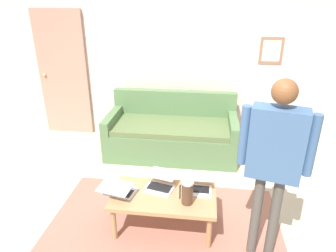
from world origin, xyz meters
TOP-DOWN VIEW (x-y plane):
  - ground_plane at (0.00, 0.00)m, footprint 7.68×7.68m
  - area_rug at (-0.10, 0.19)m, footprint 2.41×1.76m
  - back_wall at (-0.00, -2.20)m, footprint 7.04×0.11m
  - interior_door at (1.88, -2.11)m, footprint 0.82×0.09m
  - couch at (0.01, -1.57)m, footprint 1.90×0.89m
  - coffee_table at (-0.10, 0.09)m, footprint 1.04×0.56m
  - laptop_left at (-0.43, -0.04)m, footprint 0.29×0.27m
  - laptop_center at (-0.05, -0.04)m, footprint 0.36×0.39m
  - laptop_right at (0.35, 0.13)m, footprint 0.38×0.38m
  - french_press at (-0.34, 0.19)m, footprint 0.13×0.11m
  - person_standing at (-1.04, 0.33)m, footprint 0.59×0.28m

SIDE VIEW (x-z plane):
  - ground_plane at x=0.00m, z-range 0.00..0.00m
  - area_rug at x=-0.10m, z-range 0.00..0.01m
  - couch at x=0.01m, z-range -0.13..0.75m
  - coffee_table at x=-0.10m, z-range 0.15..0.56m
  - laptop_left at x=-0.43m, z-range 0.37..0.52m
  - laptop_right at x=0.35m, z-range 0.38..0.51m
  - laptop_center at x=-0.05m, z-range 0.39..0.51m
  - french_press at x=-0.34m, z-range 0.39..0.65m
  - interior_door at x=1.88m, z-range 0.00..2.05m
  - person_standing at x=-1.04m, z-range 0.24..1.91m
  - back_wall at x=0.00m, z-range 0.00..2.70m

